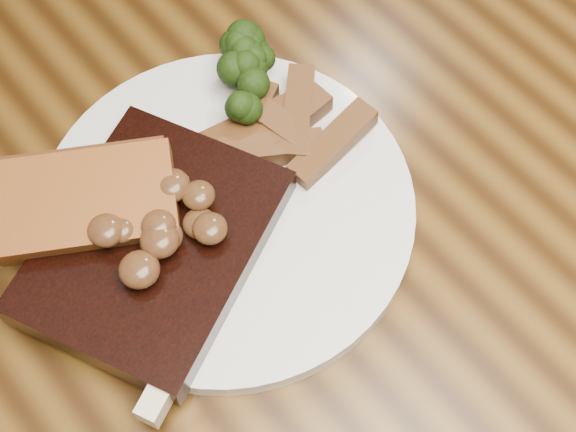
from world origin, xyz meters
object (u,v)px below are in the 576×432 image
at_px(potato_wedges, 289,145).
at_px(garlic_bread, 92,217).
at_px(dining_table, 290,302).
at_px(plate, 227,210).
at_px(steak, 154,246).

bearing_deg(potato_wedges, garlic_bread, 164.23).
bearing_deg(potato_wedges, dining_table, -128.94).
distance_m(dining_table, plate, 0.11).
bearing_deg(dining_table, plate, 105.36).
height_order(plate, potato_wedges, potato_wedges).
distance_m(dining_table, steak, 0.15).
xyz_separation_m(steak, garlic_bread, (-0.02, 0.05, 0.00)).
height_order(steak, garlic_bread, same).
bearing_deg(steak, garlic_bread, 88.48).
relative_size(steak, potato_wedges, 1.76).
bearing_deg(dining_table, garlic_bread, 133.78).
bearing_deg(garlic_bread, potato_wedges, 14.69).
bearing_deg(plate, steak, 179.21).
bearing_deg(dining_table, potato_wedges, 51.06).
relative_size(dining_table, steak, 9.21).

